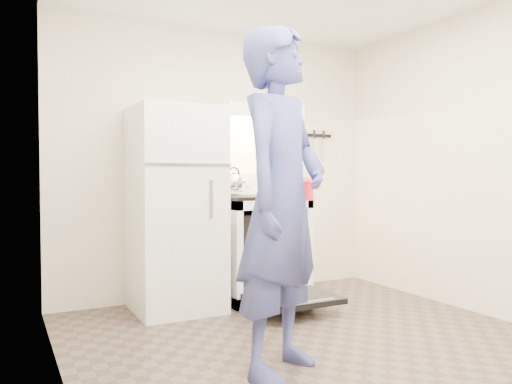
% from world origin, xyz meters
% --- Properties ---
extents(floor, '(3.60, 3.60, 0.00)m').
position_xyz_m(floor, '(0.00, 0.00, 0.00)').
color(floor, '#504238').
rests_on(floor, ground).
extents(back_wall, '(3.20, 0.02, 2.50)m').
position_xyz_m(back_wall, '(0.00, 1.80, 1.25)').
color(back_wall, beige).
rests_on(back_wall, ground).
extents(refrigerator, '(0.70, 0.70, 1.70)m').
position_xyz_m(refrigerator, '(-0.58, 1.45, 0.85)').
color(refrigerator, white).
rests_on(refrigerator, floor).
extents(stove_body, '(0.76, 0.65, 0.92)m').
position_xyz_m(stove_body, '(0.23, 1.48, 0.46)').
color(stove_body, white).
rests_on(stove_body, floor).
extents(cooktop, '(0.76, 0.65, 0.03)m').
position_xyz_m(cooktop, '(0.23, 1.48, 0.94)').
color(cooktop, black).
rests_on(cooktop, stove_body).
extents(backsplash, '(0.76, 0.07, 0.20)m').
position_xyz_m(backsplash, '(0.23, 1.76, 1.05)').
color(backsplash, white).
rests_on(backsplash, cooktop).
extents(oven_door, '(0.70, 0.54, 0.04)m').
position_xyz_m(oven_door, '(0.23, 0.88, 0.12)').
color(oven_door, black).
rests_on(oven_door, floor).
extents(oven_rack, '(0.60, 0.52, 0.01)m').
position_xyz_m(oven_rack, '(0.23, 1.48, 0.44)').
color(oven_rack, gray).
rests_on(oven_rack, stove_body).
extents(range_hood, '(0.76, 0.50, 0.12)m').
position_xyz_m(range_hood, '(0.23, 1.55, 1.71)').
color(range_hood, white).
rests_on(range_hood, back_wall).
extents(knife_strip, '(0.40, 0.02, 0.03)m').
position_xyz_m(knife_strip, '(1.05, 1.79, 1.55)').
color(knife_strip, black).
rests_on(knife_strip, back_wall).
extents(pizza_stone, '(0.30, 0.30, 0.02)m').
position_xyz_m(pizza_stone, '(0.21, 1.56, 0.45)').
color(pizza_stone, '#80604B').
rests_on(pizza_stone, oven_rack).
extents(tea_kettle, '(0.21, 0.18, 0.26)m').
position_xyz_m(tea_kettle, '(-0.00, 1.54, 1.08)').
color(tea_kettle, '#BBBBC0').
rests_on(tea_kettle, cooktop).
extents(utensil_jar, '(0.09, 0.09, 0.13)m').
position_xyz_m(utensil_jar, '(0.45, 1.28, 1.05)').
color(utensil_jar, silver).
rests_on(utensil_jar, cooktop).
extents(person, '(0.87, 0.79, 1.99)m').
position_xyz_m(person, '(-0.45, -0.10, 0.99)').
color(person, navy).
rests_on(person, floor).
extents(dutch_oven, '(0.32, 0.25, 0.22)m').
position_xyz_m(dutch_oven, '(-0.15, 0.25, 1.03)').
color(dutch_oven, red).
rests_on(dutch_oven, person).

